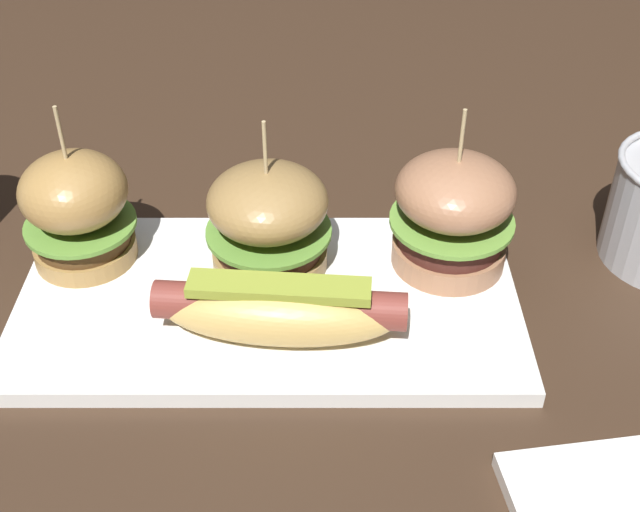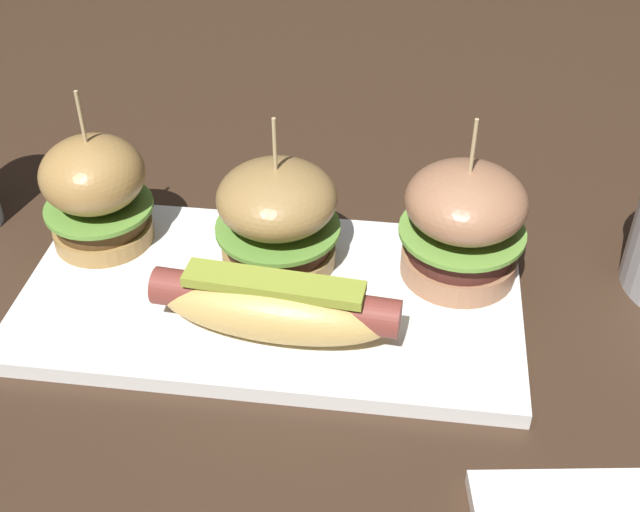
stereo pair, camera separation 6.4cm
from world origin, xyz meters
The scene contains 6 objects.
ground_plane centered at (0.00, 0.00, 0.00)m, with size 3.00×3.00×0.00m, color #382619.
platter_main centered at (0.00, 0.00, 0.01)m, with size 0.40×0.21×0.01m, color white.
hot_dog centered at (0.01, -0.05, 0.04)m, with size 0.19×0.07×0.05m.
slider_left centered at (-0.16, 0.05, 0.06)m, with size 0.09×0.09×0.14m.
slider_center centered at (0.00, 0.04, 0.06)m, with size 0.10×0.10×0.14m.
slider_right centered at (0.15, 0.04, 0.06)m, with size 0.10×0.10×0.14m.
Camera 2 is at (0.11, -0.50, 0.45)m, focal length 46.34 mm.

